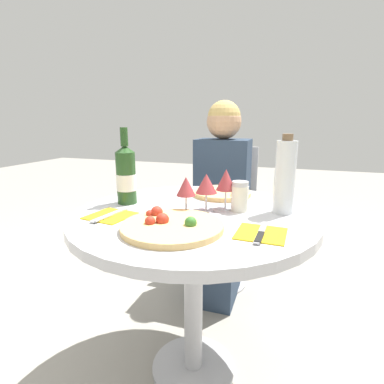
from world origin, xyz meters
The scene contains 14 objects.
ground_plane centered at (0.00, 0.00, 0.00)m, with size 12.00×12.00×0.00m, color gray.
dining_table centered at (0.00, 0.00, 0.62)m, with size 0.93×0.93×0.73m.
chair_behind_diner centered at (-0.06, 0.82, 0.44)m, with size 0.39×0.39×0.90m.
seated_diner centered at (-0.06, 0.68, 0.56)m, with size 0.32×0.45×1.19m.
pizza_large centered at (-0.01, -0.20, 0.74)m, with size 0.33×0.33×0.05m.
pizza_small_far centered at (0.04, 0.29, 0.74)m, with size 0.27×0.27×0.05m.
wine_bottle centered at (-0.31, 0.03, 0.85)m, with size 0.08×0.08×0.32m.
tall_carafe centered at (0.33, 0.10, 0.87)m, with size 0.08×0.08×0.30m.
sugar_shaker centered at (0.17, 0.07, 0.79)m, with size 0.07×0.07×0.12m.
wine_glass_center centered at (0.04, 0.03, 0.83)m, with size 0.08×0.08×0.15m.
wine_glass_front_left centered at (-0.03, -0.01, 0.83)m, with size 0.07×0.07×0.14m.
wine_glass_back_right centered at (0.11, 0.08, 0.84)m, with size 0.08×0.08×0.16m.
place_setting_left centered at (-0.27, -0.15, 0.73)m, with size 0.17×0.19×0.01m.
place_setting_right centered at (0.27, -0.16, 0.73)m, with size 0.16×0.19×0.01m.
Camera 1 is at (0.35, -1.05, 1.07)m, focal length 28.00 mm.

